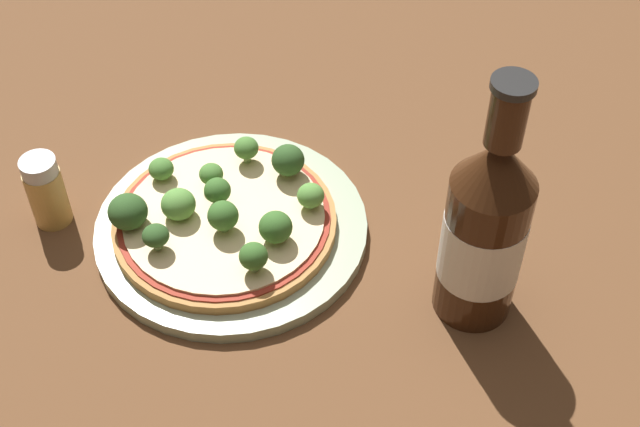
% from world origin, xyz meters
% --- Properties ---
extents(ground_plane, '(3.00, 3.00, 0.00)m').
position_xyz_m(ground_plane, '(0.00, 0.00, 0.00)').
color(ground_plane, brown).
extents(plate, '(0.25, 0.25, 0.01)m').
position_xyz_m(plate, '(0.01, -0.03, 0.01)').
color(plate, '#A3B293').
rests_on(plate, ground_plane).
extents(pizza, '(0.20, 0.20, 0.01)m').
position_xyz_m(pizza, '(0.01, -0.03, 0.02)').
color(pizza, '#B77F42').
rests_on(pizza, plate).
extents(broccoli_floret_0, '(0.02, 0.02, 0.03)m').
position_xyz_m(broccoli_floret_0, '(0.07, 0.01, 0.04)').
color(broccoli_floret_0, '#89A866').
rests_on(broccoli_floret_0, pizza).
extents(broccoli_floret_1, '(0.02, 0.02, 0.03)m').
position_xyz_m(broccoli_floret_1, '(-0.01, -0.02, 0.04)').
color(broccoli_floret_1, '#89A866').
rests_on(broccoli_floret_1, pizza).
extents(broccoli_floret_2, '(0.02, 0.02, 0.03)m').
position_xyz_m(broccoli_floret_2, '(-0.01, 0.04, 0.04)').
color(broccoli_floret_2, '#89A866').
rests_on(broccoli_floret_2, pizza).
extents(broccoli_floret_3, '(0.03, 0.03, 0.03)m').
position_xyz_m(broccoli_floret_3, '(0.06, -0.04, 0.04)').
color(broccoli_floret_3, '#89A866').
rests_on(broccoli_floret_3, pizza).
extents(broccoli_floret_4, '(0.02, 0.02, 0.03)m').
position_xyz_m(broccoli_floret_4, '(0.06, -0.08, 0.04)').
color(broccoli_floret_4, '#89A866').
rests_on(broccoli_floret_4, pizza).
extents(broccoli_floret_5, '(0.02, 0.02, 0.03)m').
position_xyz_m(broccoli_floret_5, '(-0.03, -0.09, 0.04)').
color(broccoli_floret_5, '#89A866').
rests_on(broccoli_floret_5, pizza).
extents(broccoli_floret_6, '(0.02, 0.02, 0.02)m').
position_xyz_m(broccoli_floret_6, '(-0.07, -0.01, 0.04)').
color(broccoli_floret_6, '#89A866').
rests_on(broccoli_floret_6, pizza).
extents(broccoli_floret_7, '(0.03, 0.03, 0.03)m').
position_xyz_m(broccoli_floret_7, '(0.04, 0.04, 0.04)').
color(broccoli_floret_7, '#89A866').
rests_on(broccoli_floret_7, pizza).
extents(broccoli_floret_8, '(0.03, 0.03, 0.03)m').
position_xyz_m(broccoli_floret_8, '(-0.07, -0.07, 0.04)').
color(broccoli_floret_8, '#89A866').
rests_on(broccoli_floret_8, pizza).
extents(broccoli_floret_9, '(0.03, 0.03, 0.03)m').
position_xyz_m(broccoli_floret_9, '(-0.03, -0.04, 0.04)').
color(broccoli_floret_9, '#89A866').
rests_on(broccoli_floret_9, pizza).
extents(broccoli_floret_10, '(0.02, 0.02, 0.02)m').
position_xyz_m(broccoli_floret_10, '(-0.02, 0.00, 0.04)').
color(broccoli_floret_10, '#89A866').
rests_on(broccoli_floret_10, pizza).
extents(broccoli_floret_11, '(0.03, 0.03, 0.03)m').
position_xyz_m(broccoli_floret_11, '(0.01, -0.04, 0.04)').
color(broccoli_floret_11, '#89A866').
rests_on(broccoli_floret_11, pizza).
extents(beer_bottle, '(0.07, 0.07, 0.24)m').
position_xyz_m(beer_bottle, '(0.23, -0.02, 0.09)').
color(beer_bottle, '#381E0F').
rests_on(beer_bottle, ground_plane).
extents(pepper_shaker, '(0.03, 0.03, 0.07)m').
position_xyz_m(pepper_shaker, '(-0.15, -0.07, 0.04)').
color(pepper_shaker, tan).
rests_on(pepper_shaker, ground_plane).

